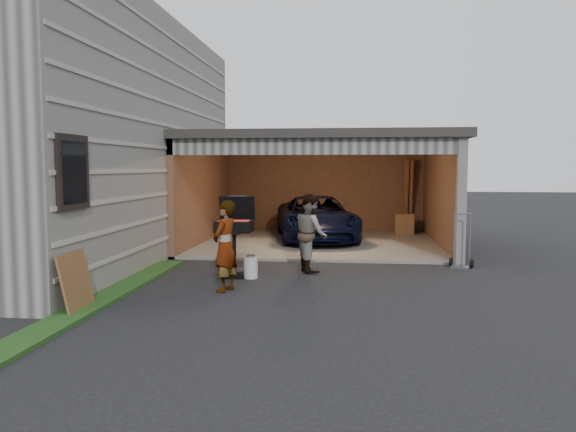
% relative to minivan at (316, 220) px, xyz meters
% --- Properties ---
extents(ground, '(80.00, 80.00, 0.00)m').
position_rel_minivan_xyz_m(ground, '(-0.63, -6.90, -0.61)').
color(ground, black).
rests_on(ground, ground).
extents(house, '(7.00, 11.00, 5.50)m').
position_rel_minivan_xyz_m(house, '(-6.63, -2.90, 2.14)').
color(house, '#474744').
rests_on(house, ground).
extents(groundcover_strip, '(0.50, 8.00, 0.06)m').
position_rel_minivan_xyz_m(groundcover_strip, '(-2.88, -7.90, -0.58)').
color(groundcover_strip, '#193814').
rests_on(groundcover_strip, ground).
extents(garage, '(6.80, 6.30, 2.90)m').
position_rel_minivan_xyz_m(garage, '(0.13, -0.11, 1.26)').
color(garage, '#605E59').
rests_on(garage, ground).
extents(minivan, '(2.72, 4.64, 1.21)m').
position_rel_minivan_xyz_m(minivan, '(0.00, 0.00, 0.00)').
color(minivan, black).
rests_on(minivan, ground).
extents(woman, '(0.51, 0.64, 1.53)m').
position_rel_minivan_xyz_m(woman, '(-1.13, -6.44, 0.16)').
color(woman, silver).
rests_on(woman, ground).
extents(man, '(0.80, 0.90, 1.55)m').
position_rel_minivan_xyz_m(man, '(0.17, -4.50, 0.17)').
color(man, '#3F1D19').
rests_on(man, ground).
extents(bbq_grill, '(0.68, 0.60, 1.52)m').
position_rel_minivan_xyz_m(bbq_grill, '(-1.23, -5.18, 0.30)').
color(bbq_grill, black).
rests_on(bbq_grill, ground).
extents(propane_tank, '(0.35, 0.35, 0.40)m').
position_rel_minivan_xyz_m(propane_tank, '(-0.90, -5.29, -0.41)').
color(propane_tank, silver).
rests_on(propane_tank, ground).
extents(plywood_panel, '(0.22, 0.78, 0.86)m').
position_rel_minivan_xyz_m(plywood_panel, '(-2.97, -7.96, -0.18)').
color(plywood_panel, brown).
rests_on(plywood_panel, ground).
extents(hand_truck, '(0.52, 0.47, 1.14)m').
position_rel_minivan_xyz_m(hand_truck, '(3.23, -3.74, -0.39)').
color(hand_truck, slate).
rests_on(hand_truck, ground).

